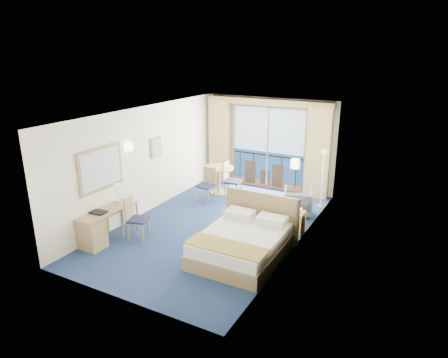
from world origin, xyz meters
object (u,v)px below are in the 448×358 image
(round_table, at_px, (218,174))
(table_chair_b, at_px, (208,182))
(table_chair_a, at_px, (230,178))
(nightstand, at_px, (295,222))
(desk, at_px, (96,230))
(floor_lamp, at_px, (323,165))
(bed, at_px, (243,243))
(desk_chair, at_px, (134,216))
(armchair, at_px, (298,202))

(round_table, relative_size, table_chair_b, 0.94)
(table_chair_a, bearing_deg, round_table, 62.18)
(nightstand, height_order, table_chair_a, table_chair_a)
(nightstand, height_order, desk, desk)
(floor_lamp, distance_m, desk, 5.77)
(round_table, xyz_separation_m, table_chair_b, (0.02, -0.65, -0.07))
(bed, height_order, desk, bed)
(desk_chair, relative_size, table_chair_a, 0.93)
(nightstand, bearing_deg, desk_chair, -147.54)
(nightstand, xyz_separation_m, armchair, (-0.28, 1.08, 0.07))
(table_chair_b, bearing_deg, desk_chair, -92.06)
(round_table, distance_m, table_chair_b, 0.65)
(bed, relative_size, desk, 1.39)
(table_chair_a, bearing_deg, desk, 154.60)
(bed, xyz_separation_m, desk_chair, (-2.45, -0.40, 0.24))
(nightstand, bearing_deg, round_table, 152.33)
(table_chair_a, bearing_deg, nightstand, -128.10)
(bed, bearing_deg, table_chair_b, 133.08)
(floor_lamp, distance_m, table_chair_a, 2.58)
(nightstand, xyz_separation_m, floor_lamp, (0.10, 1.82, 0.92))
(bed, distance_m, table_chair_b, 3.23)
(desk_chair, distance_m, round_table, 3.41)
(armchair, bearing_deg, nightstand, 87.25)
(armchair, distance_m, desk_chair, 4.08)
(desk, bearing_deg, table_chair_a, 73.54)
(armchair, relative_size, round_table, 0.83)
(desk_chair, height_order, round_table, desk_chair)
(bed, relative_size, table_chair_a, 1.97)
(table_chair_b, bearing_deg, round_table, 95.29)
(desk, bearing_deg, armchair, 48.64)
(floor_lamp, relative_size, table_chair_b, 1.66)
(floor_lamp, bearing_deg, desk, -129.34)
(table_chair_a, bearing_deg, table_chair_b, 131.52)
(floor_lamp, distance_m, desk_chair, 4.93)
(armchair, height_order, table_chair_b, table_chair_b)
(desk_chair, relative_size, table_chair_b, 1.01)
(table_chair_b, bearing_deg, armchair, 9.22)
(floor_lamp, xyz_separation_m, table_chair_a, (-2.46, -0.50, -0.60))
(armchair, xyz_separation_m, round_table, (-2.52, 0.39, 0.27))
(desk, distance_m, table_chair_a, 4.09)
(round_table, xyz_separation_m, table_chair_a, (0.44, -0.15, -0.02))
(bed, bearing_deg, armchair, 83.53)
(round_table, bearing_deg, desk, -100.04)
(desk_chair, bearing_deg, armchair, -59.34)
(armchair, height_order, table_chair_a, table_chair_a)
(desk_chair, bearing_deg, desk, 126.83)
(nightstand, distance_m, floor_lamp, 2.04)
(armchair, height_order, desk_chair, desk_chair)
(floor_lamp, xyz_separation_m, round_table, (-2.90, -0.35, -0.58))
(bed, xyz_separation_m, desk, (-2.94, -1.07, 0.08))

